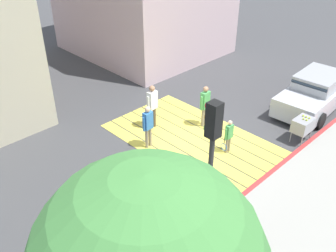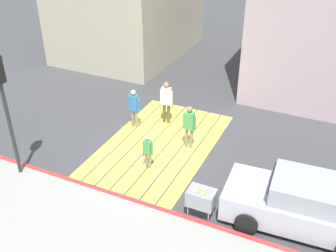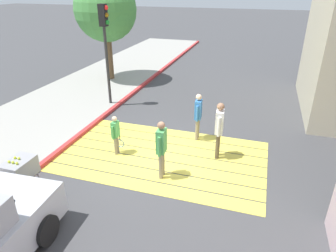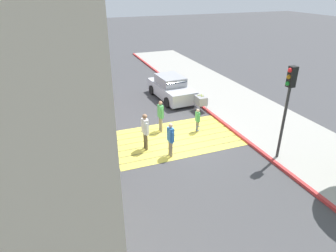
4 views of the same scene
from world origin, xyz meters
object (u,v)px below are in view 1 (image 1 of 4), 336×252
Objects in this scene: pedestrian_adult_lead at (148,124)px; pedestrian_adult_side at (205,103)px; car_parked_near_curb at (315,93)px; pedestrian_child_with_racket at (229,135)px; traffic_light_corner at (211,150)px; pedestrian_adult_trailing at (152,104)px; tennis_ball_cart at (303,125)px.

pedestrian_adult_side is (-0.45, -2.55, 0.03)m from pedestrian_adult_lead.
pedestrian_adult_lead is at bearing 68.18° from car_parked_near_curb.
pedestrian_child_with_racket is (-2.23, -1.77, -0.23)m from pedestrian_adult_lead.
traffic_light_corner is at bearing 155.91° from pedestrian_adult_lead.
pedestrian_adult_trailing is at bearing -49.27° from pedestrian_adult_lead.
traffic_light_corner is 6.33m from pedestrian_adult_trailing.
traffic_light_corner is 5.21m from pedestrian_adult_lead.
car_parked_near_curb is 2.56× the size of pedestrian_adult_side.
pedestrian_child_with_racket is at bearing -141.52° from pedestrian_adult_lead.
pedestrian_adult_lead is at bearing 38.48° from pedestrian_child_with_racket.
car_parked_near_curb is at bearing -117.92° from pedestrian_adult_side.
pedestrian_adult_trailing is (4.56, 3.27, 0.36)m from tennis_ball_cart.
pedestrian_adult_side is (3.92, -4.51, -2.04)m from traffic_light_corner.
pedestrian_adult_trailing reaches higher than pedestrian_adult_side.
car_parked_near_curb is 3.36× the size of pedestrian_child_with_racket.
car_parked_near_curb reaches higher than tennis_ball_cart.
car_parked_near_curb is 5.00m from pedestrian_adult_side.
pedestrian_child_with_racket reaches higher than tennis_ball_cart.
car_parked_near_curb is at bearing -71.46° from tennis_ball_cart.
tennis_ball_cart is 0.56× the size of pedestrian_adult_trailing.
traffic_light_corner reaches higher than pedestrian_adult_side.
pedestrian_child_with_racket is (-3.10, -0.76, -0.32)m from pedestrian_adult_trailing.
pedestrian_adult_side is 1.31× the size of pedestrian_child_with_racket.
traffic_light_corner is at bearing 100.05° from car_parked_near_curb.
pedestrian_adult_lead is 2.86m from pedestrian_child_with_racket.
pedestrian_adult_side is (2.34, 4.41, 0.26)m from car_parked_near_curb.
pedestrian_adult_lead is at bearing 49.22° from tennis_ball_cart.
traffic_light_corner is 4.17× the size of tennis_ball_cart.
pedestrian_adult_trailing is 1.39× the size of pedestrian_child_with_racket.
tennis_ball_cart is at bearing -151.98° from pedestrian_adult_side.
pedestrian_adult_lead reaches higher than car_parked_near_curb.
pedestrian_adult_side is at bearing -23.74° from pedestrian_child_with_racket.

